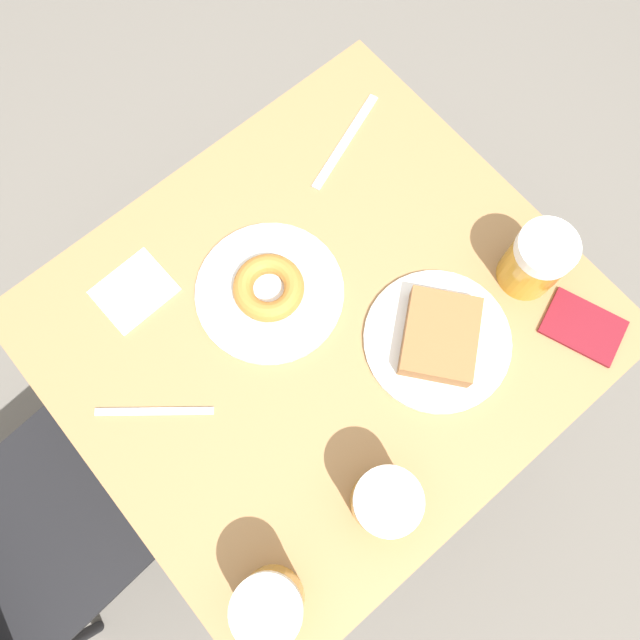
# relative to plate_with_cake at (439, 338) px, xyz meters

# --- Properties ---
(ground_plane) EXTENTS (8.00, 8.00, 0.00)m
(ground_plane) POSITION_rel_plate_with_cake_xyz_m (0.15, 0.13, -0.80)
(ground_plane) COLOR #666059
(table) EXTENTS (0.77, 0.85, 0.78)m
(table) POSITION_rel_plate_with_cake_xyz_m (0.15, 0.13, -0.10)
(table) COLOR #997044
(table) RESTS_ON ground_plane
(plate_with_cake) EXTENTS (0.24, 0.24, 0.05)m
(plate_with_cake) POSITION_rel_plate_with_cake_xyz_m (0.00, 0.00, 0.00)
(plate_with_cake) COLOR white
(plate_with_cake) RESTS_ON table
(plate_with_donut) EXTENTS (0.25, 0.25, 0.04)m
(plate_with_donut) POSITION_rel_plate_with_cake_xyz_m (0.24, 0.16, -0.00)
(plate_with_donut) COLOR white
(plate_with_donut) RESTS_ON table
(beer_mug_left) EXTENTS (0.10, 0.10, 0.13)m
(beer_mug_left) POSITION_rel_plate_with_cake_xyz_m (-0.13, 0.45, 0.05)
(beer_mug_left) COLOR #C68C23
(beer_mug_left) RESTS_ON table
(beer_mug_center) EXTENTS (0.10, 0.10, 0.13)m
(beer_mug_center) POSITION_rel_plate_with_cake_xyz_m (-0.13, 0.24, 0.05)
(beer_mug_center) COLOR #C68C23
(beer_mug_center) RESTS_ON table
(beer_mug_right) EXTENTS (0.10, 0.10, 0.13)m
(beer_mug_right) POSITION_rel_plate_with_cake_xyz_m (-0.01, -0.19, 0.05)
(beer_mug_right) COLOR #C68C23
(beer_mug_right) RESTS_ON table
(napkin_folded) EXTENTS (0.11, 0.12, 0.00)m
(napkin_folded) POSITION_rel_plate_with_cake_xyz_m (0.39, 0.33, -0.02)
(napkin_folded) COLOR white
(napkin_folded) RESTS_ON table
(fork) EXTENTS (0.13, 0.15, 0.00)m
(fork) POSITION_rel_plate_with_cake_xyz_m (0.21, 0.42, -0.02)
(fork) COLOR silver
(fork) RESTS_ON table
(knife) EXTENTS (0.09, 0.21, 0.00)m
(knife) POSITION_rel_plate_with_cake_xyz_m (0.38, -0.13, -0.02)
(knife) COLOR silver
(knife) RESTS_ON table
(passport_near_edge) EXTENTS (0.15, 0.13, 0.01)m
(passport_near_edge) POSITION_rel_plate_with_cake_xyz_m (-0.14, -0.20, -0.02)
(passport_near_edge) COLOR maroon
(passport_near_edge) RESTS_ON table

